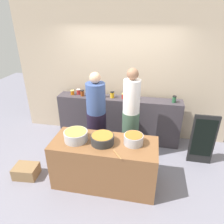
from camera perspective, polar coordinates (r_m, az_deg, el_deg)
The scene contains 22 objects.
ground at distance 4.02m, azimuth -0.99°, elevation -15.81°, with size 12.00×12.00×0.00m, color gray.
storefront_wall at distance 4.58m, azimuth 2.69°, elevation 11.00°, with size 4.80×0.12×3.00m, color #C1AA8E.
display_shelf at distance 4.62m, azimuth 1.78°, elevation -2.00°, with size 2.70×0.36×1.03m, color #3D373D.
prep_table at distance 3.53m, azimuth -2.08°, elevation -14.01°, with size 1.70×0.70×0.82m, color brown.
preserve_jar_0 at distance 4.66m, azimuth -10.99°, elevation 5.41°, with size 0.08×0.08×0.10m.
preserve_jar_1 at distance 4.65m, azimuth -9.36°, elevation 5.61°, with size 0.09×0.09×0.12m.
preserve_jar_2 at distance 4.54m, azimuth -8.31°, elevation 5.26°, with size 0.08×0.08×0.13m.
preserve_jar_3 at distance 4.53m, azimuth -5.69°, elevation 5.21°, with size 0.07×0.07×0.11m.
preserve_jar_4 at distance 4.42m, azimuth -2.49°, elevation 5.05°, with size 0.07×0.07×0.15m.
preserve_jar_5 at distance 4.39m, azimuth 0.07°, elevation 4.85°, with size 0.09×0.09×0.14m.
preserve_jar_6 at distance 4.35m, azimuth 3.17°, elevation 4.47°, with size 0.07×0.07×0.11m.
preserve_jar_7 at distance 4.30m, azimuth 4.72°, elevation 4.01°, with size 0.08×0.08×0.10m.
preserve_jar_8 at distance 4.33m, azimuth 6.48°, elevation 4.31°, with size 0.07×0.07×0.13m.
preserve_jar_9 at distance 4.34m, azimuth 16.98°, elevation 3.45°, with size 0.08×0.08×0.14m.
cooking_pot_left at distance 3.34m, azimuth -10.05°, elevation -6.56°, with size 0.38×0.38×0.17m.
cooking_pot_center at distance 3.23m, azimuth -2.69°, elevation -7.57°, with size 0.37×0.37×0.15m.
cooking_pot_right at distance 3.23m, azimuth 6.02°, elevation -7.58°, with size 0.30×0.30×0.16m.
wooden_spoon at distance 3.01m, azimuth 1.52°, elevation -11.85°, with size 0.02×0.02×0.23m, color #9E703D.
cook_with_tongs at distance 4.02m, azimuth -4.34°, elevation -2.21°, with size 0.38×0.38×1.74m.
cook_in_cap at distance 3.89m, azimuth 5.23°, elevation -2.22°, with size 0.32×0.32×1.84m.
bread_crate at distance 4.13m, azimuth -22.83°, elevation -14.97°, with size 0.41×0.32×0.22m, color olive.
chalkboard_sign at distance 4.24m, azimuth 24.03°, elevation -7.10°, with size 0.45×0.05×1.04m.
Camera 1 is at (0.64, -2.94, 2.67)m, focal length 32.73 mm.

